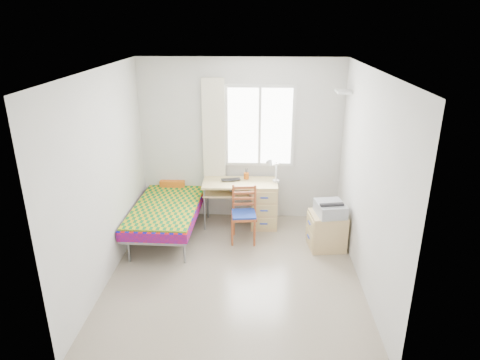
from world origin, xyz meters
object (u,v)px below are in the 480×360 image
at_px(bed, 170,204).
at_px(chair, 244,210).
at_px(desk, 259,202).
at_px(printer, 330,208).
at_px(cabinet, 327,231).

distance_m(bed, chair, 1.21).
relative_size(bed, desk, 1.75).
height_order(desk, printer, desk).
relative_size(desk, cabinet, 2.16).
distance_m(desk, printer, 1.25).
bearing_deg(cabinet, chair, 163.89).
xyz_separation_m(bed, cabinet, (2.37, -0.47, -0.16)).
relative_size(bed, cabinet, 3.77).
distance_m(desk, cabinet, 1.20).
relative_size(desk, chair, 1.41).
distance_m(chair, cabinet, 1.23).
height_order(bed, desk, bed).
xyz_separation_m(bed, desk, (1.39, 0.23, -0.03)).
xyz_separation_m(desk, printer, (1.00, -0.72, 0.23)).
relative_size(chair, cabinet, 1.54).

